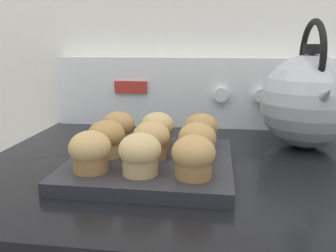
% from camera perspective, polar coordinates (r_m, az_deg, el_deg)
% --- Properties ---
extents(wall_back, '(8.00, 0.05, 2.40)m').
position_cam_1_polar(wall_back, '(1.00, 4.82, 18.10)').
color(wall_back, white).
rests_on(wall_back, ground_plane).
extents(control_panel, '(0.75, 0.07, 0.18)m').
position_cam_1_polar(control_panel, '(0.95, 4.45, 5.43)').
color(control_panel, white).
rests_on(control_panel, stove_range).
extents(muffin_pan, '(0.28, 0.28, 0.02)m').
position_cam_1_polar(muffin_pan, '(0.64, -2.67, -6.03)').
color(muffin_pan, '#28282D').
rests_on(muffin_pan, stove_range).
extents(muffin_r0_c0, '(0.07, 0.07, 0.07)m').
position_cam_1_polar(muffin_r0_c0, '(0.57, -12.38, -4.02)').
color(muffin_r0_c0, olive).
rests_on(muffin_r0_c0, muffin_pan).
extents(muffin_r0_c1, '(0.07, 0.07, 0.07)m').
position_cam_1_polar(muffin_r0_c1, '(0.55, -4.50, -4.50)').
color(muffin_r0_c1, tan).
rests_on(muffin_r0_c1, muffin_pan).
extents(muffin_r0_c2, '(0.07, 0.07, 0.07)m').
position_cam_1_polar(muffin_r0_c2, '(0.54, 4.11, -4.95)').
color(muffin_r0_c2, olive).
rests_on(muffin_r0_c2, muffin_pan).
extents(muffin_r1_c0, '(0.07, 0.07, 0.07)m').
position_cam_1_polar(muffin_r1_c0, '(0.64, -9.83, -2.00)').
color(muffin_r1_c0, tan).
rests_on(muffin_r1_c0, muffin_pan).
extents(muffin_r1_c1, '(0.07, 0.07, 0.07)m').
position_cam_1_polar(muffin_r1_c1, '(0.63, -2.68, -2.26)').
color(muffin_r1_c1, olive).
rests_on(muffin_r1_c1, muffin_pan).
extents(muffin_r1_c2, '(0.07, 0.07, 0.07)m').
position_cam_1_polar(muffin_r1_c2, '(0.62, 4.69, -2.49)').
color(muffin_r1_c2, tan).
rests_on(muffin_r1_c2, muffin_pan).
extents(muffin_r2_c0, '(0.07, 0.07, 0.07)m').
position_cam_1_polar(muffin_r2_c0, '(0.72, -7.99, -0.32)').
color(muffin_r2_c0, '#A37A4C').
rests_on(muffin_r2_c0, muffin_pan).
extents(muffin_r2_c1, '(0.07, 0.07, 0.07)m').
position_cam_1_polar(muffin_r2_c1, '(0.70, -1.68, -0.47)').
color(muffin_r2_c1, olive).
rests_on(muffin_r2_c1, muffin_pan).
extents(muffin_r2_c2, '(0.07, 0.07, 0.07)m').
position_cam_1_polar(muffin_r2_c2, '(0.70, 5.35, -0.69)').
color(muffin_r2_c2, '#A37A4C').
rests_on(muffin_r2_c2, muffin_pan).
extents(tea_kettle, '(0.20, 0.23, 0.27)m').
position_cam_1_polar(tea_kettle, '(0.81, 21.54, 3.91)').
color(tea_kettle, '#ADAFB5').
rests_on(tea_kettle, stove_range).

